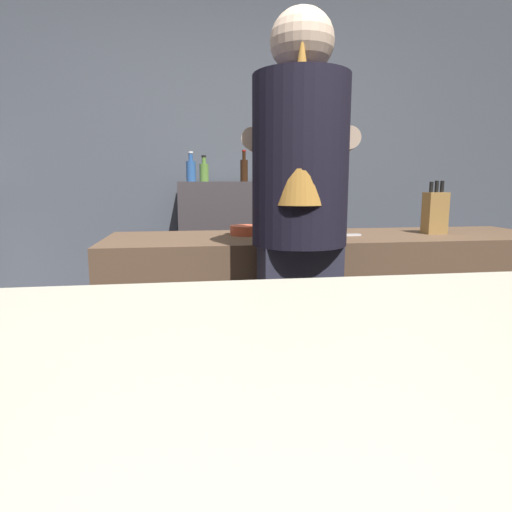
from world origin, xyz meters
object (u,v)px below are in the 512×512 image
Objects in this scene: bartender at (299,225)px; bottle_olive_oil at (191,170)px; knife_block at (435,212)px; mixing_bowl at (247,230)px; chefs_knife at (336,235)px; bottle_hot_sauce at (244,170)px; bottle_soy at (204,172)px.

bartender is 8.39× the size of bottle_olive_oil.
bottle_olive_oil is (-0.37, 1.63, 0.24)m from bartender.
mixing_bowl is at bearing 174.92° from knife_block.
bottle_hot_sauce reaches higher than chefs_knife.
bottle_hot_sauce reaches higher than bottle_soy.
bottle_olive_oil is (-0.25, 1.11, 0.32)m from mixing_bowl.
bartender is at bearing -77.08° from bottle_olive_oil.
bartender is 6.85× the size of knife_block.
knife_block is (0.79, 0.44, 0.01)m from bartender.
bartender reaches higher than chefs_knife.
bottle_hot_sauce is at bearing 83.60° from mixing_bowl.
chefs_knife is at bearing -20.65° from bartender.
knife_block is 0.52m from chefs_knife.
bottle_soy is (-0.56, 1.22, 0.32)m from chefs_knife.
bottle_hot_sauce is at bearing 14.13° from bartender.
knife_block reaches higher than chefs_knife.
knife_block is at bearing -47.65° from bottle_soy.
chefs_knife is at bearing -16.31° from mixing_bowl.
chefs_knife is (-0.51, -0.04, -0.10)m from knife_block.
bottle_soy reaches higher than mixing_bowl.
knife_block is 1.40× the size of bottle_soy.
bottle_olive_oil reaches higher than mixing_bowl.
chefs_knife is (0.40, -0.12, -0.02)m from mixing_bowl.
chefs_knife is at bearing -65.07° from bottle_soy.
bartender is 1.61m from bottle_hot_sauce.
bartender is 0.91m from knife_block.
bartender is 0.50m from chefs_knife.
mixing_bowl is at bearing -81.65° from bottle_soy.
mixing_bowl is 0.67× the size of chefs_knife.
bottle_hot_sauce is 0.37m from bottle_olive_oil.
bottle_hot_sauce is at bearing -6.12° from bottle_soy.
mixing_bowl is at bearing -77.15° from bottle_olive_oil.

